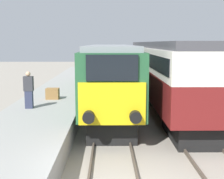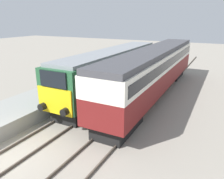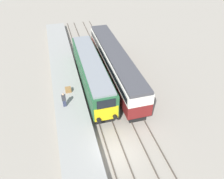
# 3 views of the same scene
# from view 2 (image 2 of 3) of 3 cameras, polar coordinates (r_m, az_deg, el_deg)

# --- Properties ---
(ground_plane) EXTENTS (120.00, 120.00, 0.00)m
(ground_plane) POSITION_cam_2_polar(r_m,az_deg,el_deg) (11.99, -25.81, -16.34)
(ground_plane) COLOR gray
(platform_left) EXTENTS (3.50, 50.00, 0.93)m
(platform_left) POSITION_cam_2_polar(r_m,az_deg,el_deg) (18.90, -13.04, -0.80)
(platform_left) COLOR gray
(platform_left) RESTS_ON ground_plane
(rails_near_track) EXTENTS (1.51, 60.00, 0.14)m
(rails_near_track) POSITION_cam_2_polar(r_m,az_deg,el_deg) (14.93, -10.55, -7.43)
(rails_near_track) COLOR #4C4238
(rails_near_track) RESTS_ON ground_plane
(rails_far_track) EXTENTS (1.50, 60.00, 0.14)m
(rails_far_track) POSITION_cam_2_polar(r_m,az_deg,el_deg) (13.30, 1.35, -10.47)
(rails_far_track) COLOR #4C4238
(rails_far_track) RESTS_ON ground_plane
(locomotive) EXTENTS (2.70, 15.56, 3.89)m
(locomotive) POSITION_cam_2_polar(r_m,az_deg,el_deg) (19.17, 0.33, 5.31)
(locomotive) COLOR black
(locomotive) RESTS_ON ground_plane
(passenger_carriage) EXTENTS (2.75, 18.58, 4.08)m
(passenger_carriage) POSITION_cam_2_polar(r_m,az_deg,el_deg) (18.89, 11.15, 5.65)
(passenger_carriage) COLOR black
(passenger_carriage) RESTS_ON ground_plane
(person_on_platform) EXTENTS (0.44, 0.26, 1.76)m
(person_on_platform) POSITION_cam_2_polar(r_m,az_deg,el_deg) (18.18, -16.92, 2.56)
(person_on_platform) COLOR #2D334C
(person_on_platform) RESTS_ON platform_left
(luggage_crate) EXTENTS (0.70, 0.56, 0.60)m
(luggage_crate) POSITION_cam_2_polar(r_m,az_deg,el_deg) (19.72, -10.34, 2.49)
(luggage_crate) COLOR olive
(luggage_crate) RESTS_ON platform_left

